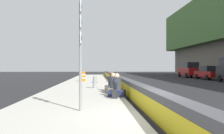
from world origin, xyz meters
TOP-DOWN VIEW (x-y plane):
  - ground_plane at (0.00, 0.00)m, footprint 160.00×160.00m
  - sidewalk_strip at (0.00, 2.65)m, footprint 80.00×4.40m
  - jersey_barrier at (0.00, 0.00)m, footprint 76.00×0.45m
  - route_sign_post at (1.01, 2.23)m, footprint 0.44×0.09m
  - fire_hydrant at (9.56, 1.87)m, footprint 0.26×0.46m
  - seated_person_foreground at (4.75, 0.76)m, footprint 0.83×0.91m
  - seated_person_middle at (6.16, 0.83)m, footprint 0.82×0.90m
  - seated_person_rear at (7.46, 0.86)m, footprint 0.73×0.84m
  - backpack at (4.06, 0.93)m, footprint 0.32×0.28m
  - construction_barrel at (17.50, 3.11)m, footprint 0.54×0.54m
  - parked_car_midline at (22.69, -12.17)m, footprint 4.55×2.04m
  - parked_car_far at (28.98, -12.12)m, footprint 4.81×2.08m

SIDE VIEW (x-z plane):
  - ground_plane at x=0.00m, z-range 0.00..0.00m
  - sidewalk_strip at x=0.00m, z-range 0.00..0.14m
  - backpack at x=4.06m, z-range 0.13..0.53m
  - jersey_barrier at x=0.00m, z-range 0.00..0.85m
  - seated_person_middle at x=6.16m, z-range -0.06..1.01m
  - seated_person_foreground at x=4.75m, z-range -0.07..1.03m
  - seated_person_rear at x=7.46m, z-range -0.07..1.07m
  - fire_hydrant at x=9.56m, z-range 0.15..1.03m
  - construction_barrel at x=17.50m, z-range 0.14..1.09m
  - parked_car_midline at x=22.69m, z-range 0.01..1.72m
  - parked_car_far at x=28.98m, z-range 0.04..2.32m
  - route_sign_post at x=1.01m, z-range 0.43..4.03m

